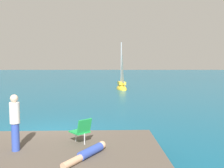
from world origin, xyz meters
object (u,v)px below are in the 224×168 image
object	(u,v)px
person_standing	(15,121)
beach_chair	(82,130)
sailboat_near	(122,87)
person_sunbather	(88,153)

from	to	relation	value
person_standing	beach_chair	size ratio (longest dim) A/B	2.03
beach_chair	person_standing	bearing A→B (deg)	66.41
sailboat_near	person_sunbather	size ratio (longest dim) A/B	3.65
sailboat_near	person_standing	world-z (taller)	sailboat_near
person_sunbather	person_standing	size ratio (longest dim) A/B	0.96
person_standing	person_sunbather	bearing A→B (deg)	-109.39
person_sunbather	sailboat_near	bearing A→B (deg)	-153.15
sailboat_near	person_standing	distance (m)	21.01
person_sunbather	beach_chair	size ratio (longest dim) A/B	1.96
sailboat_near	person_standing	size ratio (longest dim) A/B	3.51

